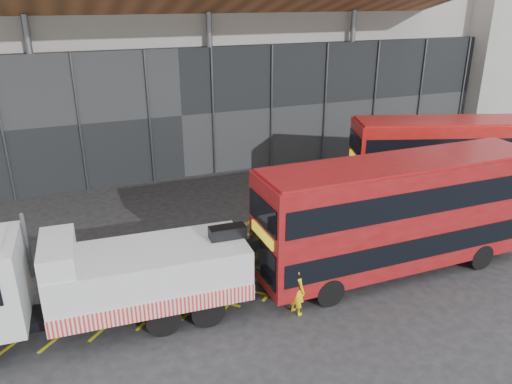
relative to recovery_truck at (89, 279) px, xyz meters
name	(u,v)px	position (x,y,z in m)	size (l,w,h in m)	color
ground_plane	(205,264)	(4.84, 2.76, -1.95)	(120.00, 120.00, 0.00)	#252528
road_markings	(303,245)	(9.64, 2.76, -1.94)	(26.36, 7.16, 0.01)	yellow
construction_building	(152,25)	(6.76, 21.16, 7.03)	(55.00, 23.97, 18.00)	gray
east_building	(506,6)	(36.84, 18.76, 8.05)	(15.00, 12.00, 20.00)	gray
recovery_truck	(89,279)	(0.00, 0.00, 0.00)	(12.13, 3.46, 4.22)	black
bus_towed	(399,211)	(12.14, -0.66, 0.78)	(12.10, 2.86, 4.91)	maroon
bus_second	(458,157)	(19.92, 4.50, 0.67)	(11.80, 6.33, 4.72)	#9E0F0C
worker	(297,290)	(6.95, -1.90, -0.98)	(0.71, 0.46, 1.94)	yellow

